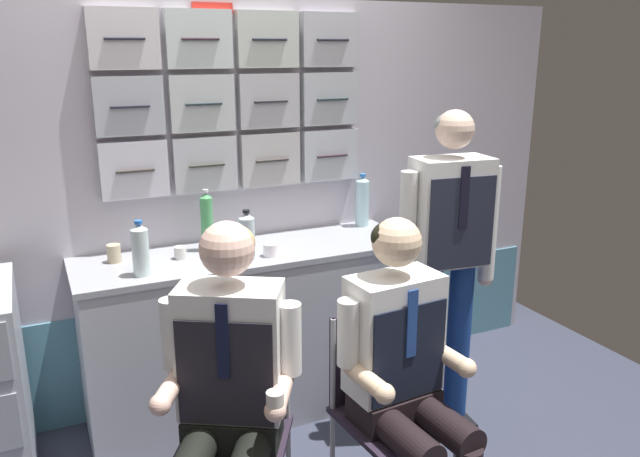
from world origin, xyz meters
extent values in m
cube|color=#B9B1BF|center=(0.00, 1.38, 1.07)|extent=(4.20, 0.06, 2.15)
cube|color=teal|center=(0.00, 1.34, 0.30)|extent=(4.12, 0.01, 0.59)
cube|color=silver|center=(-0.45, 1.32, 1.33)|extent=(0.33, 0.06, 0.28)
cylinder|color=#2B2724|center=(-0.45, 1.28, 1.33)|extent=(0.18, 0.01, 0.01)
cube|color=#B7B7C0|center=(-0.09, 1.32, 1.33)|extent=(0.33, 0.06, 0.28)
cylinder|color=#282A23|center=(-0.09, 1.28, 1.33)|extent=(0.18, 0.01, 0.01)
cube|color=#BAB7B7|center=(0.26, 1.32, 1.33)|extent=(0.33, 0.06, 0.28)
cylinder|color=#292523|center=(0.26, 1.28, 1.33)|extent=(0.18, 0.01, 0.01)
cube|color=#B5BAC3|center=(0.61, 1.32, 1.33)|extent=(0.33, 0.06, 0.28)
cylinder|color=#2A1C28|center=(0.61, 1.28, 1.33)|extent=(0.18, 0.01, 0.01)
cube|color=#A8ACB7|center=(-0.45, 1.32, 1.64)|extent=(0.33, 0.06, 0.28)
cylinder|color=black|center=(-0.45, 1.28, 1.64)|extent=(0.18, 0.01, 0.01)
cube|color=#BABEC0|center=(-0.09, 1.32, 1.64)|extent=(0.33, 0.06, 0.28)
cylinder|color=#1E2A2E|center=(-0.09, 1.28, 1.64)|extent=(0.18, 0.01, 0.01)
cube|color=#AFADB3|center=(0.26, 1.32, 1.64)|extent=(0.33, 0.06, 0.28)
cylinder|color=black|center=(0.26, 1.28, 1.64)|extent=(0.18, 0.01, 0.01)
cube|color=#ABB0B9|center=(0.61, 1.32, 1.64)|extent=(0.33, 0.06, 0.28)
cylinder|color=#1D2A2E|center=(0.61, 1.28, 1.64)|extent=(0.18, 0.01, 0.01)
cube|color=silver|center=(-0.45, 1.32, 1.94)|extent=(0.33, 0.06, 0.28)
cylinder|color=black|center=(-0.45, 1.28, 1.94)|extent=(0.18, 0.01, 0.01)
cube|color=silver|center=(-0.09, 1.32, 1.94)|extent=(0.33, 0.06, 0.28)
cylinder|color=#291C25|center=(-0.09, 1.28, 1.94)|extent=(0.18, 0.01, 0.01)
cube|color=#B9C0B9|center=(0.26, 1.32, 1.94)|extent=(0.33, 0.06, 0.28)
cylinder|color=black|center=(0.26, 1.28, 1.94)|extent=(0.18, 0.01, 0.01)
cube|color=#ADADB4|center=(0.61, 1.32, 1.94)|extent=(0.33, 0.06, 0.28)
cylinder|color=black|center=(0.61, 1.28, 1.94)|extent=(0.18, 0.01, 0.01)
cube|color=red|center=(-0.02, 1.33, 2.09)|extent=(0.20, 0.02, 0.05)
cube|color=#A7AAB4|center=(0.05, 1.09, 0.44)|extent=(1.69, 0.52, 0.88)
cube|color=#989BA4|center=(0.05, 1.09, 0.90)|extent=(1.73, 0.53, 0.03)
sphere|color=black|center=(-1.08, 1.20, 0.04)|extent=(0.07, 0.07, 0.07)
cube|color=#251C2A|center=(-0.33, 0.19, 0.46)|extent=(0.55, 0.55, 0.02)
cube|color=#251C2A|center=(-0.23, 0.35, 0.67)|extent=(0.33, 0.21, 0.40)
cylinder|color=#A8AAAF|center=(-0.40, 0.43, 0.67)|extent=(0.02, 0.02, 0.40)
cylinder|color=#A8AAAF|center=(-0.08, 0.25, 0.67)|extent=(0.02, 0.02, 0.40)
cylinder|color=black|center=(-0.51, 0.08, 0.52)|extent=(0.31, 0.41, 0.13)
cube|color=black|center=(-0.33, 0.19, 0.53)|extent=(0.41, 0.35, 0.12)
cube|color=white|center=(-0.32, 0.21, 0.84)|extent=(0.43, 0.37, 0.50)
cube|color=black|center=(-0.38, 0.11, 0.80)|extent=(0.30, 0.18, 0.40)
cube|color=black|center=(-0.38, 0.11, 0.93)|extent=(0.04, 0.03, 0.28)
cylinder|color=white|center=(-0.51, 0.32, 0.89)|extent=(0.08, 0.08, 0.27)
cylinder|color=beige|center=(-0.55, 0.21, 0.74)|extent=(0.19, 0.25, 0.07)
sphere|color=beige|center=(-0.61, 0.11, 0.74)|extent=(0.08, 0.08, 0.08)
cylinder|color=white|center=(-0.13, 0.10, 0.89)|extent=(0.08, 0.08, 0.27)
cylinder|color=beige|center=(-0.21, 0.01, 0.74)|extent=(0.19, 0.25, 0.07)
sphere|color=beige|center=(-0.26, -0.09, 0.74)|extent=(0.08, 0.08, 0.08)
cylinder|color=silver|center=(-0.26, -0.09, 0.78)|extent=(0.06, 0.06, 0.06)
sphere|color=beige|center=(-0.32, 0.21, 1.23)|extent=(0.20, 0.20, 0.20)
ellipsoid|color=tan|center=(-0.31, 0.22, 1.24)|extent=(0.26, 0.25, 0.14)
cylinder|color=#A8AAAF|center=(0.47, 0.26, 0.22)|extent=(0.02, 0.02, 0.44)
cube|color=#251C2A|center=(0.30, 0.07, 0.46)|extent=(0.43, 0.43, 0.02)
cube|color=#251C2A|center=(0.29, 0.26, 0.67)|extent=(0.37, 0.06, 0.40)
cylinder|color=#A8AAAF|center=(0.11, 0.24, 0.67)|extent=(0.02, 0.02, 0.40)
cylinder|color=#A8AAAF|center=(0.47, 0.26, 0.67)|extent=(0.02, 0.02, 0.40)
cylinder|color=black|center=(0.22, -0.11, 0.52)|extent=(0.16, 0.39, 0.13)
cylinder|color=black|center=(0.41, -0.09, 0.52)|extent=(0.16, 0.39, 0.13)
cube|color=black|center=(0.30, 0.07, 0.53)|extent=(0.35, 0.23, 0.12)
cube|color=white|center=(0.30, 0.09, 0.83)|extent=(0.37, 0.23, 0.48)
cube|color=black|center=(0.31, -0.01, 0.79)|extent=(0.33, 0.04, 0.38)
cube|color=navy|center=(0.31, -0.02, 0.91)|extent=(0.04, 0.01, 0.27)
cylinder|color=white|center=(0.09, 0.08, 0.88)|extent=(0.08, 0.08, 0.26)
cylinder|color=beige|center=(0.12, -0.03, 0.73)|extent=(0.09, 0.24, 0.07)
sphere|color=beige|center=(0.13, -0.14, 0.73)|extent=(0.08, 0.08, 0.08)
cylinder|color=white|center=(0.51, 0.11, 0.88)|extent=(0.08, 0.08, 0.26)
cylinder|color=beige|center=(0.50, 0.00, 0.73)|extent=(0.09, 0.24, 0.07)
sphere|color=beige|center=(0.51, -0.11, 0.73)|extent=(0.08, 0.08, 0.08)
sphere|color=beige|center=(0.30, 0.09, 1.20)|extent=(0.19, 0.19, 0.19)
ellipsoid|color=black|center=(0.30, 0.11, 1.22)|extent=(0.20, 0.18, 0.13)
cube|color=black|center=(0.77, 0.52, 0.03)|extent=(0.12, 0.25, 0.06)
cube|color=black|center=(0.97, 0.50, 0.03)|extent=(0.12, 0.25, 0.06)
cylinder|color=navy|center=(0.78, 0.55, 0.48)|extent=(0.12, 0.12, 0.84)
cylinder|color=navy|center=(0.96, 0.53, 0.48)|extent=(0.12, 0.12, 0.84)
cube|color=white|center=(0.87, 0.54, 1.16)|extent=(0.38, 0.25, 0.51)
cube|color=#222635|center=(0.86, 0.43, 1.12)|extent=(0.33, 0.05, 0.43)
cube|color=black|center=(0.86, 0.42, 1.25)|extent=(0.04, 0.01, 0.29)
cylinder|color=white|center=(0.65, 0.56, 1.08)|extent=(0.08, 0.08, 0.57)
sphere|color=beige|center=(0.65, 0.56, 0.79)|extent=(0.08, 0.08, 0.08)
cylinder|color=white|center=(1.09, 0.51, 1.08)|extent=(0.08, 0.08, 0.57)
sphere|color=beige|center=(1.09, 0.51, 0.79)|extent=(0.08, 0.08, 0.08)
sphere|color=beige|center=(0.87, 0.54, 1.54)|extent=(0.18, 0.18, 0.18)
ellipsoid|color=gray|center=(0.88, 0.55, 1.56)|extent=(0.19, 0.18, 0.13)
cylinder|color=#AED9E2|center=(0.79, 1.26, 1.04)|extent=(0.08, 0.08, 0.26)
cone|color=#AED9E2|center=(0.79, 1.26, 1.19)|extent=(0.08, 0.08, 0.02)
cylinder|color=blue|center=(0.79, 1.26, 1.21)|extent=(0.03, 0.03, 0.02)
cylinder|color=#4A9D5C|center=(-0.14, 1.18, 1.05)|extent=(0.06, 0.06, 0.27)
cone|color=#4A9D5C|center=(-0.14, 1.18, 1.20)|extent=(0.06, 0.06, 0.02)
cylinder|color=silver|center=(-0.14, 1.18, 1.22)|extent=(0.03, 0.03, 0.02)
cylinder|color=silver|center=(0.00, 0.96, 1.01)|extent=(0.08, 0.08, 0.21)
cone|color=silver|center=(0.00, 0.96, 1.13)|extent=(0.08, 0.08, 0.02)
cylinder|color=black|center=(0.00, 0.96, 1.15)|extent=(0.03, 0.03, 0.02)
cylinder|color=silver|center=(-0.51, 0.94, 1.02)|extent=(0.08, 0.08, 0.22)
cone|color=silver|center=(-0.51, 0.94, 1.14)|extent=(0.08, 0.08, 0.02)
cylinder|color=blue|center=(-0.51, 0.94, 1.16)|extent=(0.03, 0.03, 0.02)
cylinder|color=white|center=(0.12, 0.96, 0.94)|extent=(0.07, 0.07, 0.06)
cylinder|color=#382114|center=(0.12, 0.96, 0.97)|extent=(0.06, 0.06, 0.01)
cylinder|color=silver|center=(-0.29, 1.11, 0.94)|extent=(0.06, 0.06, 0.06)
cylinder|color=#382114|center=(-0.29, 1.11, 0.97)|extent=(0.05, 0.05, 0.01)
cylinder|color=#C0AD89|center=(-0.59, 1.19, 0.95)|extent=(0.06, 0.06, 0.09)
cylinder|color=#382114|center=(-0.59, 1.19, 0.99)|extent=(0.06, 0.06, 0.01)
camera|label=1|loc=(-0.92, -1.85, 1.90)|focal=35.64mm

